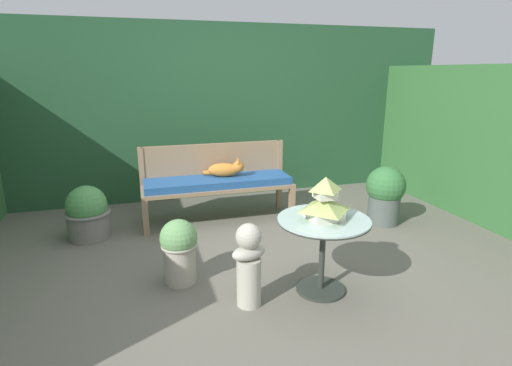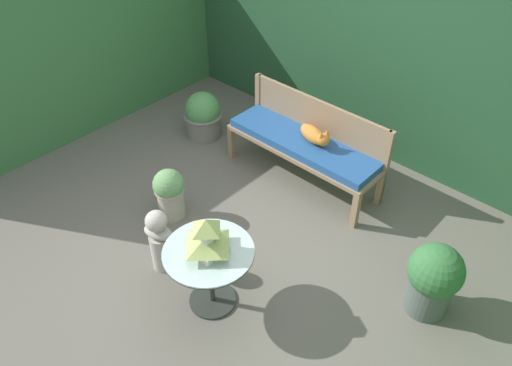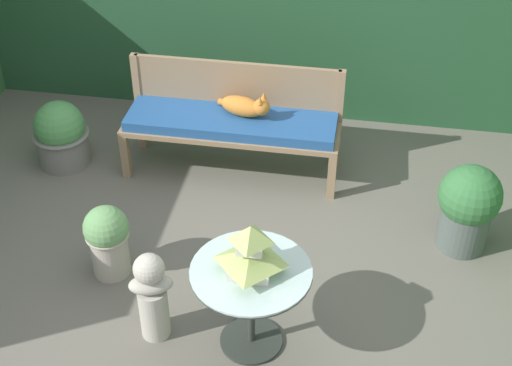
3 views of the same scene
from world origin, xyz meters
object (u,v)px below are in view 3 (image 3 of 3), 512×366
at_px(potted_plant_hedge_corner, 468,206).
at_px(potted_plant_bench_left, 108,239).
at_px(cat, 246,106).
at_px(patio_table, 251,286).
at_px(garden_bench, 231,125).
at_px(garden_bust, 152,295).
at_px(pagoda_birdhouse, 251,252).
at_px(potted_plant_patio_mid, 61,135).

relative_size(potted_plant_hedge_corner, potted_plant_bench_left, 1.22).
distance_m(cat, potted_plant_hedge_corner, 1.75).
bearing_deg(patio_table, garden_bench, 104.89).
xyz_separation_m(garden_bench, garden_bust, (-0.13, -1.71, -0.10)).
relative_size(garden_bench, cat, 3.83).
height_order(pagoda_birdhouse, potted_plant_patio_mid, pagoda_birdhouse).
distance_m(garden_bust, potted_plant_hedge_corner, 2.16).
distance_m(patio_table, potted_plant_hedge_corner, 1.68).
xyz_separation_m(potted_plant_patio_mid, potted_plant_hedge_corner, (3.05, -0.48, 0.08)).
distance_m(cat, potted_plant_patio_mid, 1.48).
relative_size(cat, potted_plant_bench_left, 0.83).
distance_m(potted_plant_patio_mid, potted_plant_bench_left, 1.38).
relative_size(garden_bench, garden_bust, 2.67).
bearing_deg(garden_bust, pagoda_birdhouse, -14.26).
bearing_deg(patio_table, potted_plant_hedge_corner, 40.71).
height_order(cat, garden_bust, cat).
bearing_deg(potted_plant_hedge_corner, garden_bust, -148.74).
xyz_separation_m(garden_bench, pagoda_birdhouse, (0.45, -1.68, 0.30)).
bearing_deg(potted_plant_hedge_corner, patio_table, -139.29).
relative_size(patio_table, potted_plant_hedge_corner, 1.07).
height_order(potted_plant_patio_mid, potted_plant_bench_left, potted_plant_patio_mid).
height_order(patio_table, potted_plant_hedge_corner, potted_plant_hedge_corner).
bearing_deg(cat, pagoda_birdhouse, -62.92).
bearing_deg(pagoda_birdhouse, garden_bust, -177.25).
distance_m(patio_table, pagoda_birdhouse, 0.26).
bearing_deg(cat, potted_plant_patio_mid, -158.26).
bearing_deg(potted_plant_hedge_corner, cat, 158.61).
distance_m(patio_table, potted_plant_bench_left, 1.11).
bearing_deg(cat, potted_plant_bench_left, -101.47).
bearing_deg(potted_plant_bench_left, pagoda_birdhouse, -23.39).
relative_size(patio_table, pagoda_birdhouse, 2.16).
relative_size(pagoda_birdhouse, garden_bust, 0.51).
height_order(cat, patio_table, cat).
height_order(garden_bench, pagoda_birdhouse, pagoda_birdhouse).
bearing_deg(cat, garden_bust, -81.72).
height_order(garden_bench, garden_bust, garden_bust).
relative_size(cat, potted_plant_patio_mid, 0.80).
xyz_separation_m(cat, potted_plant_patio_mid, (-1.44, -0.15, -0.32)).
height_order(garden_bench, cat, cat).
bearing_deg(garden_bust, patio_table, -14.26).
height_order(patio_table, potted_plant_patio_mid, patio_table).
distance_m(pagoda_birdhouse, potted_plant_hedge_corner, 1.71).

